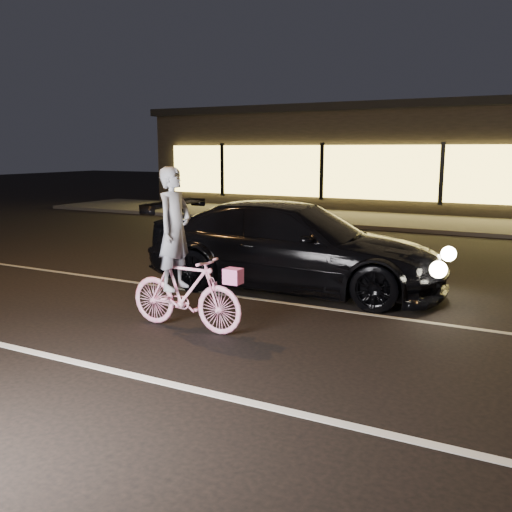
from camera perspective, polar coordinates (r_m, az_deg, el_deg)
The scene contains 7 objects.
ground at distance 7.50m, azimuth -3.07°, elevation -8.37°, with size 90.00×90.00×0.00m, color black.
lane_stripe_near at distance 6.35m, azimuth -10.19°, elevation -12.12°, with size 60.00×0.12×0.01m, color silver.
lane_stripe_far at distance 9.20m, azimuth 3.36°, elevation -4.76°, with size 60.00×0.10×0.01m, color gray.
sidewalk at distance 19.57m, azimuth 16.89°, elevation 3.17°, with size 30.00×4.00×0.12m, color #383533.
storefront at distance 25.31m, azimuth 19.81°, elevation 9.33°, with size 25.40×8.42×4.20m.
cyclist at distance 7.81m, azimuth -7.37°, elevation -1.69°, with size 1.76×0.61×2.22m.
sedan at distance 10.04m, azimuth 3.83°, elevation 0.98°, with size 5.39×2.47×1.53m.
Camera 1 is at (3.66, -6.08, 2.44)m, focal length 40.00 mm.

